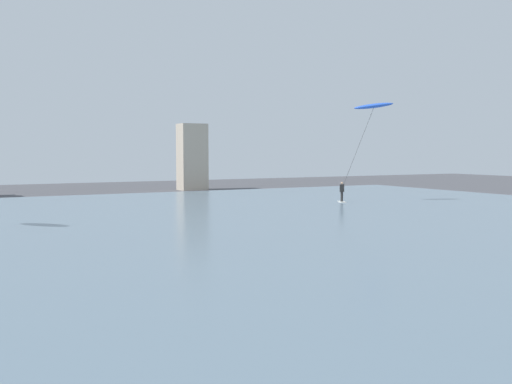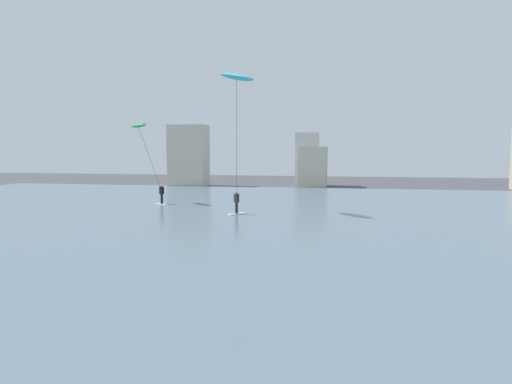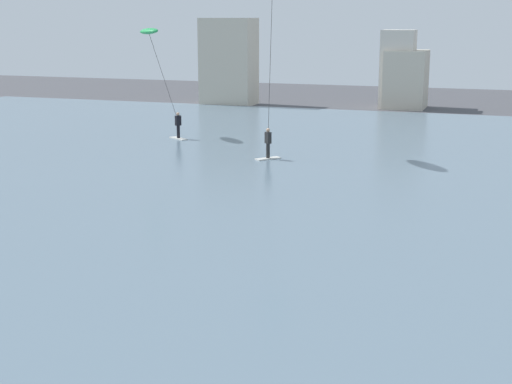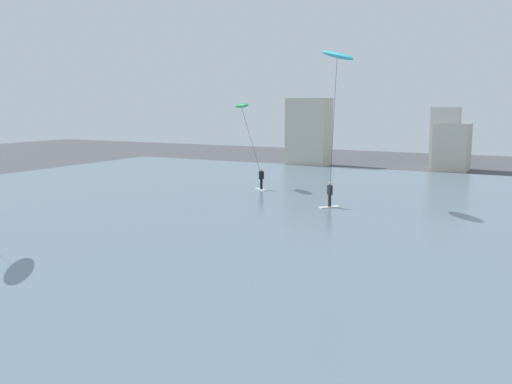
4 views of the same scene
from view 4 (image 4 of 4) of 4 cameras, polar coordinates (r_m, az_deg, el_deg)
name	(u,v)px [view 4 (image 4 of 4)]	position (r m, az deg, el deg)	size (l,w,h in m)	color
water_bay	(458,232)	(30.81, 20.11, -3.91)	(84.00, 52.00, 0.10)	slate
far_shore_buildings	(433,138)	(59.36, 17.80, 5.29)	(42.34, 5.67, 7.38)	beige
kitesurfer_cyan	(337,64)	(37.17, 8.32, 12.89)	(3.72, 4.37, 10.38)	silver
kitesurfer_green	(244,115)	(44.44, -1.25, 7.98)	(4.40, 3.11, 6.75)	silver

